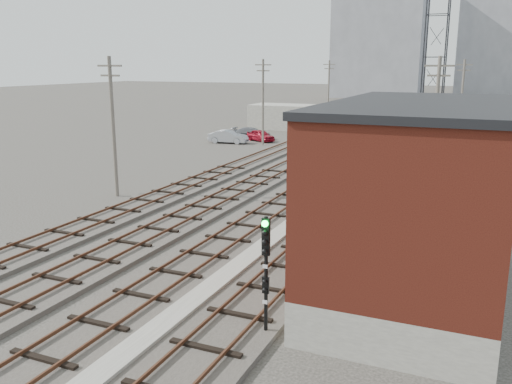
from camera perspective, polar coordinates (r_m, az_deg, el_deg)
The scene contains 23 objects.
ground at distance 69.49m, azimuth 15.23°, elevation 5.86°, with size 320.00×320.00×0.00m, color #282621.
track_right at distance 48.56m, azimuth 14.48°, elevation 2.95°, with size 3.20×90.00×0.39m.
track_mid_right at distance 49.32m, azimuth 9.89°, elevation 3.34°, with size 3.20×90.00×0.39m.
track_mid_left at distance 50.38m, azimuth 5.46°, elevation 3.68°, with size 3.20×90.00×0.39m.
track_left at distance 51.73m, azimuth 1.23°, elevation 3.99°, with size 3.20×90.00×0.39m.
platform_curb at distance 25.53m, azimuth 0.84°, elevation -5.85°, with size 0.90×28.00×0.26m, color gray.
brick_building at distance 20.98m, azimuth 16.64°, elevation -0.72°, with size 6.54×12.20×7.22m.
lattice_tower at distance 43.50m, azimuth 18.16°, elevation 11.36°, with size 1.60×1.60×15.00m.
utility_pole_left_a at distance 36.16m, azimuth -14.82°, elevation 7.00°, with size 1.80×0.24×9.00m.
utility_pole_left_b at distance 57.85m, azimuth 0.74°, elevation 9.67°, with size 1.80×0.24×9.00m.
utility_pole_left_c at distance 81.46m, azimuth 7.64°, elevation 10.63°, with size 1.80×0.24×9.00m.
utility_pole_right_a at distance 36.61m, azimuth 18.33°, elevation 6.84°, with size 1.80×0.24×9.00m.
utility_pole_right_b at distance 66.46m, azimuth 20.84°, elevation 9.30°, with size 1.80×0.24×9.00m.
apartment_left at distance 146.08m, azimuth 12.89°, elevation 15.59°, with size 22.00×14.00×30.00m, color gray.
apartment_right at distance 158.35m, azimuth 23.46°, elevation 13.93°, with size 16.00×12.00×26.00m, color gray.
shed_left at distance 73.29m, azimuth 2.74°, elevation 7.93°, with size 8.00×5.00×3.20m, color gray.
shed_right at distance 78.55m, azimuth 22.97°, elevation 7.56°, with size 6.00×6.00×4.00m, color gray.
signal_mast at distance 17.04m, azimuth 1.03°, elevation -7.97°, with size 0.40×0.41×3.99m.
switch_stand at distance 40.40m, azimuth 5.52°, elevation 2.07°, with size 0.41×0.41×1.40m.
site_trailer at distance 56.08m, azimuth 8.05°, elevation 5.93°, with size 6.74×3.30×2.76m.
car_red at distance 61.19m, azimuth 0.49°, elevation 5.97°, with size 1.53×3.80×1.30m, color maroon.
car_silver at distance 59.73m, azimuth -2.94°, elevation 5.84°, with size 1.51×4.34×1.43m, color #9FA1A6.
car_grey at distance 63.07m, azimuth -0.45°, elevation 6.21°, with size 1.85×4.56×1.32m, color slate.
Camera 1 is at (9.72, -8.28, 8.54)m, focal length 38.00 mm.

